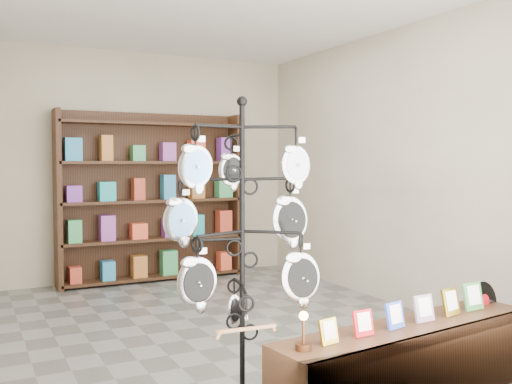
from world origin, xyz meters
TOP-DOWN VIEW (x-y plane):
  - ground at (0.00, 0.00)m, footprint 5.00×5.00m
  - room_envelope at (0.00, 0.00)m, footprint 5.00×5.00m
  - display_tree at (-0.67, -1.84)m, footprint 1.01×0.95m
  - front_shelf at (0.37, -2.17)m, footprint 2.07×0.67m
  - back_shelving at (0.00, 2.30)m, footprint 2.42×0.36m

SIDE VIEW (x-z plane):
  - ground at x=0.00m, z-range 0.00..0.00m
  - front_shelf at x=0.37m, z-range -0.11..0.61m
  - back_shelving at x=0.00m, z-range -0.07..2.13m
  - display_tree at x=-0.67m, z-range 0.15..2.10m
  - room_envelope at x=0.00m, z-range -0.65..4.35m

